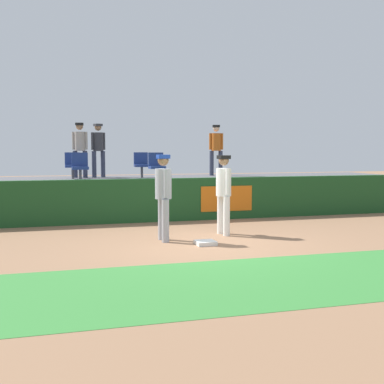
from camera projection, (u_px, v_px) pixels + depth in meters
ground_plane at (204, 245)px, 10.05m from camera, size 60.00×60.00×0.00m
grass_foreground_strip at (262, 280)px, 7.31m from camera, size 18.00×2.80×0.01m
first_base at (205, 243)px, 10.05m from camera, size 0.40×0.40×0.08m
player_fielder_home at (224, 189)px, 11.18m from camera, size 0.38×0.58×1.81m
player_runner_visitor at (163, 191)px, 10.40m from camera, size 0.36×0.51×1.83m
field_wall at (166, 200)px, 13.38m from camera, size 18.00×0.26×1.17m
bleacher_platform at (148, 194)px, 15.85m from camera, size 18.00×4.80×1.02m
seat_front_left at (80, 165)px, 14.08m from camera, size 0.46×0.44×0.84m
seat_back_center at (141, 163)px, 16.39m from camera, size 0.47×0.44×0.84m
seat_back_left at (72, 164)px, 15.77m from camera, size 0.47×0.44×0.84m
seat_front_center at (157, 165)px, 14.70m from camera, size 0.45×0.44×0.84m
spectator_hooded at (216, 146)px, 17.70m from camera, size 0.50×0.41×1.81m
spectator_capped at (80, 146)px, 16.31m from camera, size 0.50×0.40×1.81m
spectator_casual at (98, 146)px, 16.55m from camera, size 0.48×0.43×1.79m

